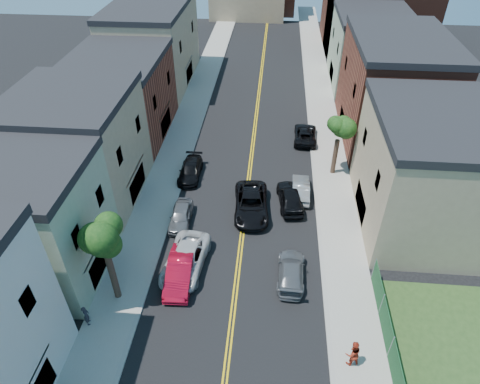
% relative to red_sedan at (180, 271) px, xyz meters
% --- Properties ---
extents(sidewalk_left, '(3.20, 100.00, 0.15)m').
position_rel_red_sedan_xyz_m(sidewalk_left, '(-3.94, 24.08, -0.74)').
color(sidewalk_left, gray).
rests_on(sidewalk_left, ground).
extents(sidewalk_right, '(3.20, 100.00, 0.15)m').
position_rel_red_sedan_xyz_m(sidewalk_right, '(11.86, 24.08, -0.74)').
color(sidewalk_right, gray).
rests_on(sidewalk_right, ground).
extents(curb_left, '(0.30, 100.00, 0.15)m').
position_rel_red_sedan_xyz_m(curb_left, '(-2.19, 24.08, -0.74)').
color(curb_left, gray).
rests_on(curb_left, ground).
extents(curb_right, '(0.30, 100.00, 0.15)m').
position_rel_red_sedan_xyz_m(curb_right, '(10.11, 24.08, -0.74)').
color(curb_right, gray).
rests_on(curb_right, ground).
extents(bldg_left_palegrn, '(9.00, 8.00, 8.50)m').
position_rel_red_sedan_xyz_m(bldg_left_palegrn, '(-10.04, 0.08, 3.43)').
color(bldg_left_palegrn, gray).
rests_on(bldg_left_palegrn, ground).
extents(bldg_left_tan_near, '(9.00, 10.00, 9.00)m').
position_rel_red_sedan_xyz_m(bldg_left_tan_near, '(-10.04, 9.08, 3.68)').
color(bldg_left_tan_near, '#998466').
rests_on(bldg_left_tan_near, ground).
extents(bldg_left_brick, '(9.00, 12.00, 8.00)m').
position_rel_red_sedan_xyz_m(bldg_left_brick, '(-10.04, 20.08, 3.18)').
color(bldg_left_brick, brown).
rests_on(bldg_left_brick, ground).
extents(bldg_left_tan_far, '(9.00, 16.00, 9.50)m').
position_rel_red_sedan_xyz_m(bldg_left_tan_far, '(-10.04, 34.08, 3.93)').
color(bldg_left_tan_far, '#998466').
rests_on(bldg_left_tan_far, ground).
extents(bldg_right_tan, '(9.00, 12.00, 9.00)m').
position_rel_red_sedan_xyz_m(bldg_right_tan, '(17.96, 8.08, 3.68)').
color(bldg_right_tan, '#998466').
rests_on(bldg_right_tan, ground).
extents(bldg_right_brick, '(9.00, 14.00, 10.00)m').
position_rel_red_sedan_xyz_m(bldg_right_brick, '(17.96, 22.08, 4.18)').
color(bldg_right_brick, brown).
rests_on(bldg_right_brick, ground).
extents(bldg_right_palegrn, '(9.00, 12.00, 8.50)m').
position_rel_red_sedan_xyz_m(bldg_right_palegrn, '(17.96, 36.08, 3.43)').
color(bldg_right_palegrn, gray).
rests_on(bldg_right_palegrn, ground).
extents(fence_right, '(0.04, 15.00, 1.90)m').
position_rel_red_sedan_xyz_m(fence_right, '(13.46, -6.42, 0.28)').
color(fence_right, '#143F1E').
rests_on(fence_right, sidewalk_right).
extents(tree_left_mid, '(5.20, 5.20, 9.29)m').
position_rel_red_sedan_xyz_m(tree_left_mid, '(-3.92, -1.91, 5.77)').
color(tree_left_mid, '#3B271D').
rests_on(tree_left_mid, sidewalk_left).
extents(tree_right_far, '(4.40, 4.40, 8.03)m').
position_rel_red_sedan_xyz_m(tree_right_far, '(11.88, 14.09, 4.94)').
color(tree_right_far, '#3B271D').
rests_on(tree_right_far, sidewalk_right).
extents(red_sedan, '(1.93, 5.02, 1.63)m').
position_rel_red_sedan_xyz_m(red_sedan, '(0.00, 0.00, 0.00)').
color(red_sedan, '#B40C24').
rests_on(red_sedan, ground).
extents(white_pickup, '(3.20, 5.99, 1.60)m').
position_rel_red_sedan_xyz_m(white_pickup, '(0.16, 1.07, -0.01)').
color(white_pickup, silver).
rests_on(white_pickup, ground).
extents(grey_car_left, '(1.77, 4.16, 1.40)m').
position_rel_red_sedan_xyz_m(grey_car_left, '(-1.14, 5.95, -0.12)').
color(grey_car_left, '#55585C').
rests_on(grey_car_left, ground).
extents(black_car_left, '(1.92, 4.69, 1.36)m').
position_rel_red_sedan_xyz_m(black_car_left, '(-1.54, 12.44, -0.14)').
color(black_car_left, black).
rests_on(black_car_left, ground).
extents(grey_car_right, '(2.06, 4.70, 1.34)m').
position_rel_red_sedan_xyz_m(grey_car_right, '(7.76, 0.79, -0.14)').
color(grey_car_right, '#575A5E').
rests_on(grey_car_right, ground).
extents(black_car_right, '(2.57, 5.05, 1.65)m').
position_rel_red_sedan_xyz_m(black_car_right, '(7.76, 9.03, 0.01)').
color(black_car_right, black).
rests_on(black_car_right, ground).
extents(silver_car_right, '(1.57, 4.30, 1.41)m').
position_rel_red_sedan_xyz_m(silver_car_right, '(8.71, 10.44, -0.11)').
color(silver_car_right, '#9C9FA3').
rests_on(silver_car_right, ground).
extents(dark_car_right_far, '(2.47, 5.03, 1.37)m').
position_rel_red_sedan_xyz_m(dark_car_right_far, '(9.46, 20.14, -0.13)').
color(dark_car_right_far, black).
rests_on(dark_car_right_far, ground).
extents(black_suv_lane, '(3.21, 6.20, 1.67)m').
position_rel_red_sedan_xyz_m(black_suv_lane, '(4.48, 7.81, 0.02)').
color(black_suv_lane, black).
rests_on(black_suv_lane, ground).
extents(pedestrian_left, '(0.56, 0.67, 1.56)m').
position_rel_red_sedan_xyz_m(pedestrian_left, '(-5.14, -4.19, 0.11)').
color(pedestrian_left, '#282830').
rests_on(pedestrian_left, sidewalk_left).
extents(pedestrian_right, '(1.11, 0.97, 1.94)m').
position_rel_red_sedan_xyz_m(pedestrian_right, '(11.20, -5.50, 0.30)').
color(pedestrian_right, '#9E2B18').
rests_on(pedestrian_right, sidewalk_right).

